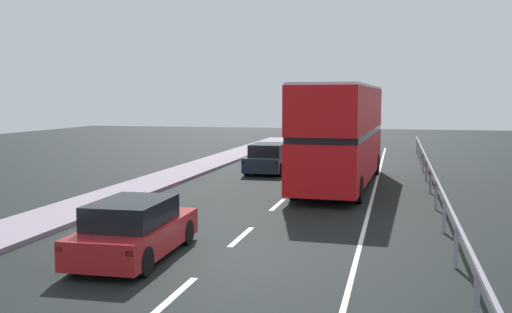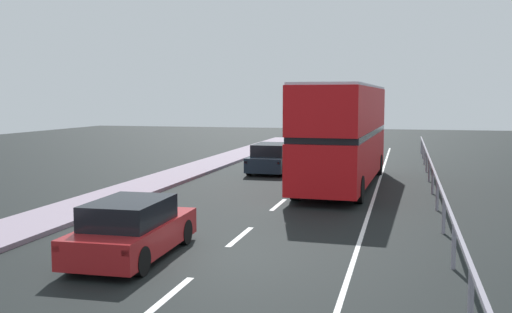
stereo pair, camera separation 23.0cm
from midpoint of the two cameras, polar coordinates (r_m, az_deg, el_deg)
The scene contains 6 objects.
ground_plane at distance 14.21m, azimuth -4.02°, elevation -9.83°, with size 73.58×120.00×0.10m, color black.
lane_paint_markings at distance 21.70m, azimuth 7.69°, elevation -4.30°, with size 3.34×46.00×0.01m.
bridge_side_railing at distance 22.26m, azimuth 16.65°, elevation -2.02°, with size 0.10×42.00×1.05m.
double_decker_bus_red at distance 25.17m, azimuth 8.07°, elevation 2.34°, with size 3.00×11.26×4.30m.
hatchback_car_near at distance 14.16m, azimuth -12.22°, elevation -7.01°, with size 1.88×4.21×1.40m.
sedan_car_ahead at distance 29.73m, azimuth 1.07°, elevation -0.19°, with size 1.88×4.50×1.47m.
Camera 1 is at (4.06, -13.07, 3.75)m, focal length 41.00 mm.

